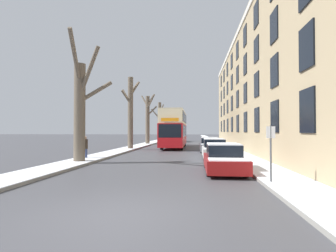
% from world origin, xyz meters
% --- Properties ---
extents(ground_plane, '(320.00, 320.00, 0.00)m').
position_xyz_m(ground_plane, '(0.00, 0.00, 0.00)').
color(ground_plane, '#424247').
extents(sidewalk_left, '(2.04, 130.00, 0.16)m').
position_xyz_m(sidewalk_left, '(-5.45, 53.00, 0.08)').
color(sidewalk_left, gray).
rests_on(sidewalk_left, ground).
extents(sidewalk_right, '(2.04, 130.00, 0.16)m').
position_xyz_m(sidewalk_right, '(5.45, 53.00, 0.08)').
color(sidewalk_right, gray).
rests_on(sidewalk_right, ground).
extents(terrace_facade_right, '(9.10, 44.16, 12.94)m').
position_xyz_m(terrace_facade_right, '(10.96, 22.06, 6.48)').
color(terrace_facade_right, tan).
rests_on(terrace_facade_right, ground).
extents(bare_tree_left_0, '(2.19, 3.43, 7.80)m').
position_xyz_m(bare_tree_left_0, '(-5.22, 9.49, 3.53)').
color(bare_tree_left_0, brown).
rests_on(bare_tree_left_0, ground).
extents(bare_tree_left_1, '(2.30, 2.26, 7.94)m').
position_xyz_m(bare_tree_left_1, '(-5.11, 21.79, 4.26)').
color(bare_tree_left_1, brown).
rests_on(bare_tree_left_1, ground).
extents(bare_tree_left_2, '(2.71, 3.35, 7.62)m').
position_xyz_m(bare_tree_left_2, '(-5.22, 32.99, 4.03)').
color(bare_tree_left_2, brown).
rests_on(bare_tree_left_2, ground).
extents(bare_tree_left_3, '(2.78, 3.30, 7.83)m').
position_xyz_m(bare_tree_left_3, '(-5.16, 45.81, 4.20)').
color(bare_tree_left_3, brown).
rests_on(bare_tree_left_3, ground).
extents(double_decker_bus, '(2.59, 11.76, 4.41)m').
position_xyz_m(double_decker_bus, '(-0.58, 25.71, 2.50)').
color(double_decker_bus, red).
rests_on(double_decker_bus, ground).
extents(parked_car_0, '(1.84, 4.49, 1.41)m').
position_xyz_m(parked_car_0, '(3.35, 6.97, 0.65)').
color(parked_car_0, maroon).
rests_on(parked_car_0, ground).
extents(parked_car_1, '(1.73, 4.53, 1.47)m').
position_xyz_m(parked_car_1, '(3.35, 13.48, 0.67)').
color(parked_car_1, silver).
rests_on(parked_car_1, ground).
extents(parked_car_2, '(1.85, 4.44, 1.44)m').
position_xyz_m(parked_car_2, '(3.35, 19.53, 0.66)').
color(parked_car_2, slate).
rests_on(parked_car_2, ground).
extents(oncoming_van, '(1.98, 5.18, 2.46)m').
position_xyz_m(oncoming_van, '(-2.11, 43.33, 1.33)').
color(oncoming_van, white).
rests_on(oncoming_van, ground).
extents(pedestrian_left_sidewalk, '(0.36, 0.36, 1.67)m').
position_xyz_m(pedestrian_left_sidewalk, '(-5.79, 11.53, 0.92)').
color(pedestrian_left_sidewalk, navy).
rests_on(pedestrian_left_sidewalk, ground).
extents(street_sign_post, '(0.32, 0.07, 2.23)m').
position_xyz_m(street_sign_post, '(4.73, 3.79, 1.29)').
color(street_sign_post, '#4C4F54').
rests_on(street_sign_post, ground).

